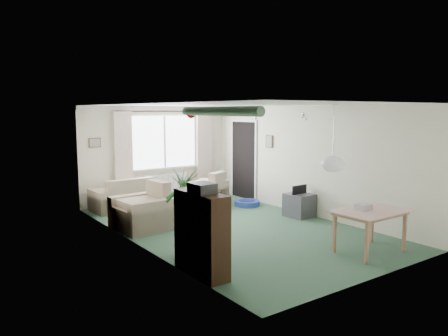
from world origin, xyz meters
TOP-DOWN VIEW (x-y plane):
  - ground at (0.00, 0.00)m, footprint 6.50×6.50m
  - window at (0.20, 3.23)m, footprint 1.80×0.03m
  - curtain_rod at (0.20, 3.15)m, footprint 2.60×0.03m
  - curtain_left at (-0.95, 3.13)m, footprint 0.45×0.08m
  - curtain_right at (1.35, 3.13)m, footprint 0.45×0.08m
  - radiator at (0.20, 3.19)m, footprint 1.20×0.10m
  - doorway at (1.99, 2.20)m, footprint 0.03×0.95m
  - pendant_lamp at (0.20, -2.30)m, footprint 0.36×0.36m
  - tinsel_garland at (-1.92, -2.30)m, footprint 1.60×1.60m
  - bauble_cluster_a at (1.30, 0.90)m, footprint 0.20×0.20m
  - bauble_cluster_b at (1.60, -0.30)m, footprint 0.20×0.20m
  - wall_picture_back at (-1.60, 3.23)m, footprint 0.28×0.03m
  - wall_picture_right at (1.98, 1.20)m, footprint 0.03×0.24m
  - sofa at (-1.10, 2.75)m, footprint 1.53×0.86m
  - armchair_corner at (0.87, 2.29)m, footprint 1.15×1.12m
  - armchair_left at (-1.50, 0.94)m, footprint 1.04×1.09m
  - coffee_table at (0.47, 1.90)m, footprint 0.98×0.73m
  - photo_frame at (0.43, 1.94)m, footprint 0.12×0.03m
  - bookshelf at (-1.84, -1.75)m, footprint 0.33×0.97m
  - hifi_box at (-1.86, -1.81)m, footprint 0.28×0.35m
  - houseplant at (-1.65, -0.95)m, footprint 0.67×0.67m
  - dining_table at (0.90, -2.51)m, footprint 1.08×0.72m
  - gift_box at (0.83, -2.42)m, footprint 0.26×0.20m
  - tv_cube at (1.70, -0.12)m, footprint 0.53×0.58m
  - pet_bed at (1.47, 1.40)m, footprint 0.74×0.74m

SIDE VIEW (x-z plane):
  - ground at x=0.00m, z-range 0.00..0.00m
  - pet_bed at x=1.47m, z-range 0.00..0.12m
  - coffee_table at x=0.47m, z-range 0.00..0.39m
  - tv_cube at x=1.70m, z-range 0.00..0.50m
  - dining_table at x=0.90m, z-range 0.00..0.67m
  - sofa at x=-1.10m, z-range 0.00..0.75m
  - armchair_corner at x=0.87m, z-range 0.00..0.78m
  - radiator at x=0.20m, z-range 0.12..0.68m
  - armchair_left at x=-1.50m, z-range 0.00..0.91m
  - photo_frame at x=0.43m, z-range 0.39..0.55m
  - bookshelf at x=-1.84m, z-range 0.00..1.18m
  - houseplant at x=-1.65m, z-range 0.00..1.40m
  - gift_box at x=0.83m, z-range 0.67..0.79m
  - doorway at x=1.99m, z-range 0.00..2.00m
  - hifi_box at x=-1.86m, z-range 1.18..1.32m
  - curtain_left at x=-0.95m, z-range 0.27..2.27m
  - curtain_right at x=1.35m, z-range 0.27..2.27m
  - pendant_lamp at x=0.20m, z-range 1.30..1.66m
  - window at x=0.20m, z-range 0.85..2.15m
  - wall_picture_back at x=-1.60m, z-range 1.44..1.66m
  - wall_picture_right at x=1.98m, z-range 1.40..1.70m
  - bauble_cluster_a at x=1.30m, z-range 2.12..2.32m
  - bauble_cluster_b at x=1.60m, z-range 2.12..2.32m
  - curtain_rod at x=0.20m, z-range 2.25..2.29m
  - tinsel_garland at x=-1.92m, z-range 2.22..2.34m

